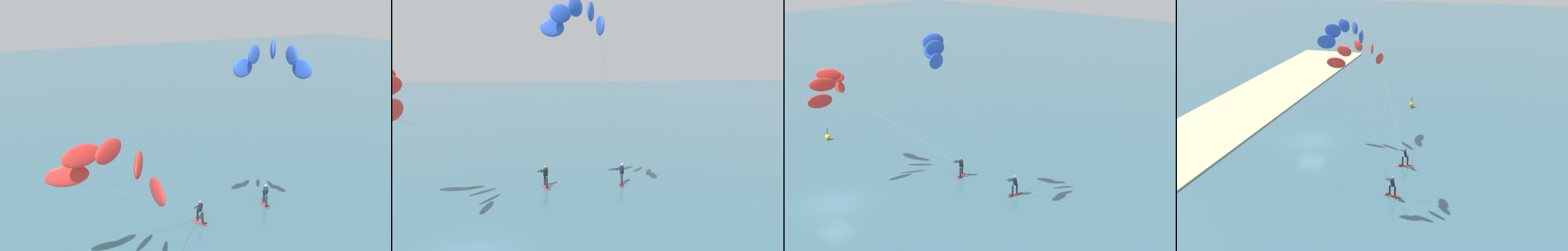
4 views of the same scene
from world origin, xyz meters
The scene contains 1 object.
kitesurfer_nearshore centered at (5.81, 5.81, 11.39)m, with size 6.13×7.45×13.05m.
Camera 2 is at (4.47, -17.83, 9.92)m, focal length 36.05 mm.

